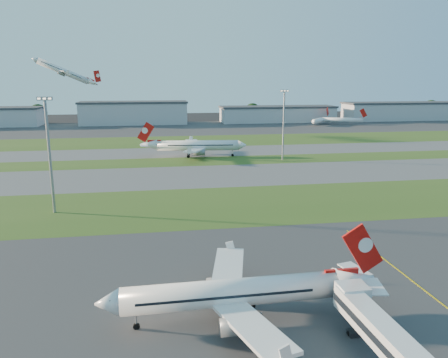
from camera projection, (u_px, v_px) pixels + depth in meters
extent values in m
plane|color=black|center=(410.00, 309.00, 57.02)|extent=(700.00, 700.00, 0.00)
cube|color=#333335|center=(410.00, 309.00, 57.02)|extent=(300.00, 70.00, 0.01)
cube|color=#33521B|center=(289.00, 202.00, 107.07)|extent=(300.00, 34.00, 0.01)
cube|color=#515154|center=(258.00, 174.00, 138.84)|extent=(300.00, 32.00, 0.01)
cube|color=#33521B|center=(242.00, 160.00, 162.90)|extent=(300.00, 18.00, 0.01)
cube|color=#515154|center=(232.00, 151.00, 184.08)|extent=(300.00, 26.00, 0.01)
cube|color=#33521B|center=(220.00, 140.00, 215.84)|extent=(300.00, 40.00, 0.01)
cube|color=#333335|center=(206.00, 128.00, 273.60)|extent=(400.00, 80.00, 0.01)
cube|color=gold|center=(444.00, 306.00, 57.80)|extent=(0.25, 60.00, 0.02)
cube|color=white|center=(403.00, 355.00, 41.13)|extent=(3.44, 24.08, 2.60)
cube|color=black|center=(403.00, 355.00, 41.13)|extent=(3.59, 24.08, 0.80)
cube|color=white|center=(352.00, 296.00, 52.15)|extent=(3.40, 3.00, 3.00)
cylinder|color=gray|center=(358.00, 323.00, 50.86)|extent=(0.70, 0.70, 3.20)
cube|color=black|center=(357.00, 333.00, 51.14)|extent=(2.20, 1.20, 0.70)
cylinder|color=white|center=(232.00, 293.00, 53.60)|extent=(26.89, 3.84, 3.40)
cube|color=#B1100B|center=(363.00, 249.00, 55.49)|extent=(5.81, 0.41, 6.77)
cube|color=white|center=(252.00, 327.00, 46.98)|extent=(7.35, 14.00, 1.38)
cube|color=white|center=(228.00, 271.00, 60.72)|extent=(6.95, 13.98, 1.38)
cylinder|color=gray|center=(236.00, 326.00, 48.86)|extent=(3.79, 2.12, 2.06)
cylinder|color=gray|center=(221.00, 285.00, 58.82)|extent=(3.79, 2.12, 2.06)
cylinder|color=white|center=(198.00, 145.00, 169.41)|extent=(31.57, 7.16, 3.97)
cube|color=#B1100B|center=(146.00, 132.00, 167.12)|extent=(6.78, 1.06, 7.90)
cube|color=white|center=(195.00, 144.00, 177.60)|extent=(6.86, 16.17, 1.61)
cube|color=white|center=(195.00, 150.00, 161.33)|extent=(9.75, 16.33, 1.61)
cylinder|color=gray|center=(199.00, 147.00, 175.70)|extent=(4.61, 2.84, 2.40)
cylinder|color=gray|center=(199.00, 152.00, 163.91)|extent=(4.61, 2.84, 2.40)
cylinder|color=white|center=(63.00, 71.00, 238.16)|extent=(27.58, 7.98, 3.47)
cube|color=#B1100B|center=(96.00, 63.00, 242.57)|extent=(5.89, 1.30, 6.91)
cube|color=white|center=(65.00, 72.00, 231.81)|extent=(9.24, 14.19, 1.41)
cube|color=white|center=(65.00, 72.00, 245.29)|extent=(5.15, 13.97, 1.41)
cylinder|color=gray|center=(62.00, 74.00, 233.46)|extent=(4.13, 2.71, 2.10)
cylinder|color=gray|center=(63.00, 74.00, 243.23)|extent=(4.13, 2.71, 2.10)
cylinder|color=white|center=(321.00, 120.00, 289.41)|extent=(19.33, 21.84, 3.20)
cube|color=#B1100B|center=(328.00, 112.00, 299.17)|extent=(3.59, 4.13, 6.16)
cylinder|color=white|center=(343.00, 120.00, 289.56)|extent=(25.85, 10.37, 3.20)
cube|color=#B1100B|center=(363.00, 113.00, 286.91)|extent=(5.05, 1.74, 6.16)
cylinder|color=gray|center=(50.00, 158.00, 95.76)|extent=(0.60, 0.60, 25.00)
cube|color=gray|center=(45.00, 99.00, 92.89)|extent=(3.20, 0.50, 0.80)
cube|color=#FFF2CC|center=(45.00, 99.00, 92.89)|extent=(2.80, 0.70, 0.35)
cylinder|color=gray|center=(283.00, 127.00, 160.53)|extent=(0.60, 0.60, 25.00)
cube|color=gray|center=(285.00, 91.00, 157.67)|extent=(3.20, 0.50, 0.80)
cube|color=#FFF2CC|center=(285.00, 91.00, 157.67)|extent=(2.80, 0.70, 0.35)
cube|color=#ABADB4|center=(134.00, 114.00, 293.94)|extent=(70.00, 22.00, 14.00)
cube|color=#383A3F|center=(134.00, 102.00, 292.25)|extent=(71.40, 23.00, 1.20)
cube|color=#ABADB4|center=(277.00, 115.00, 309.91)|extent=(80.00, 22.00, 10.00)
cube|color=#383A3F|center=(278.00, 107.00, 308.66)|extent=(81.60, 23.00, 1.20)
cube|color=#ABADB4|center=(407.00, 112.00, 325.21)|extent=(95.00, 22.00, 12.00)
cube|color=#383A3F|center=(408.00, 103.00, 323.74)|extent=(96.90, 23.00, 1.20)
cylinder|color=black|center=(39.00, 120.00, 299.35)|extent=(1.00, 1.00, 4.40)
sphere|color=black|center=(38.00, 113.00, 298.25)|extent=(12.10, 12.10, 12.10)
cylinder|color=black|center=(171.00, 119.00, 309.56)|extent=(1.00, 1.00, 3.60)
sphere|color=black|center=(171.00, 114.00, 308.66)|extent=(9.90, 9.90, 9.90)
cylinder|color=black|center=(252.00, 118.00, 321.70)|extent=(1.00, 1.00, 4.20)
sphere|color=black|center=(252.00, 111.00, 320.65)|extent=(11.55, 11.55, 11.55)
cylinder|color=black|center=(349.00, 117.00, 331.46)|extent=(1.00, 1.00, 3.80)
sphere|color=black|center=(350.00, 111.00, 330.51)|extent=(10.45, 10.45, 10.45)
cylinder|color=black|center=(430.00, 115.00, 346.09)|extent=(1.00, 1.00, 4.60)
sphere|color=black|center=(431.00, 108.00, 344.94)|extent=(12.65, 12.65, 12.65)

